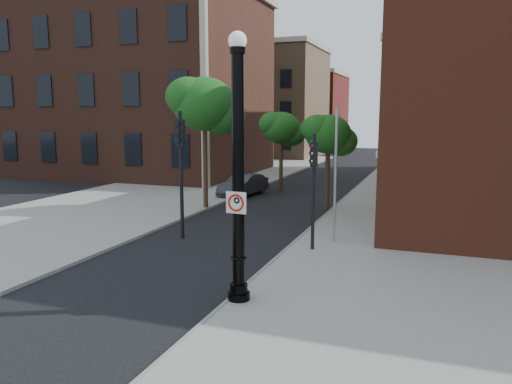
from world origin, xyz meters
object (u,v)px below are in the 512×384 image
at_px(parked_car, 243,185).
at_px(traffic_signal_right, 313,173).
at_px(lamppost, 238,183).
at_px(no_parking_sign, 236,203).
at_px(traffic_signal_left, 180,154).

bearing_deg(parked_car, traffic_signal_right, -48.59).
bearing_deg(lamppost, no_parking_sign, -86.29).
xyz_separation_m(parked_car, traffic_signal_right, (6.85, -10.61, 2.19)).
distance_m(traffic_signal_left, traffic_signal_right, 5.35).
distance_m(lamppost, traffic_signal_right, 5.47).
height_order(parked_car, traffic_signal_right, traffic_signal_right).
bearing_deg(traffic_signal_left, no_parking_sign, -55.97).
relative_size(no_parking_sign, traffic_signal_right, 0.13).
xyz_separation_m(lamppost, no_parking_sign, (0.01, -0.18, -0.46)).
relative_size(parked_car, traffic_signal_right, 0.95).
xyz_separation_m(lamppost, parked_car, (-6.22, 16.04, -2.52)).
height_order(parked_car, traffic_signal_left, traffic_signal_left).
bearing_deg(traffic_signal_left, lamppost, -55.17).
relative_size(lamppost, traffic_signal_right, 1.63).
bearing_deg(no_parking_sign, parked_car, 114.20).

